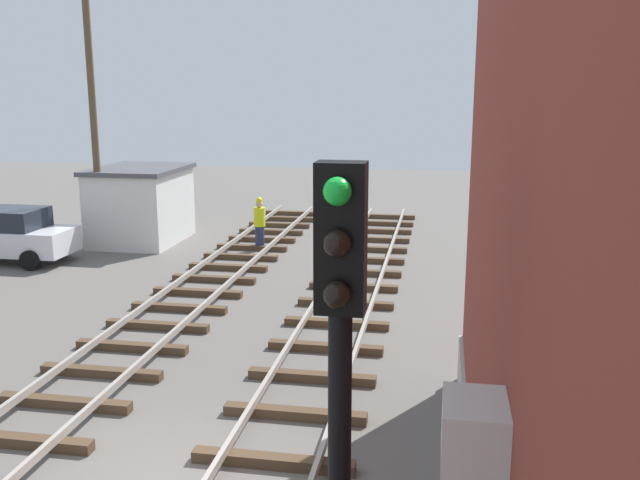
% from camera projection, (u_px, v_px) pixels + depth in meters
% --- Properties ---
extents(signal_mast, '(0.36, 0.40, 5.08)m').
position_uv_depth(signal_mast, '(339.00, 411.00, 5.25)').
color(signal_mast, black).
rests_on(signal_mast, ground).
extents(control_hut, '(3.00, 3.80, 2.76)m').
position_uv_depth(control_hut, '(141.00, 204.00, 25.52)').
color(control_hut, silver).
rests_on(control_hut, ground).
extents(parked_car_white, '(4.20, 2.04, 1.76)m').
position_uv_depth(parked_car_white, '(8.00, 235.00, 22.67)').
color(parked_car_white, silver).
rests_on(parked_car_white, ground).
extents(utility_pole_far, '(1.80, 0.24, 9.18)m').
position_uv_depth(utility_pole_far, '(93.00, 112.00, 23.41)').
color(utility_pole_far, brown).
rests_on(utility_pole_far, ground).
extents(track_worker_foreground, '(0.40, 0.40, 1.87)m').
position_uv_depth(track_worker_foreground, '(260.00, 224.00, 24.30)').
color(track_worker_foreground, '#262D4C').
rests_on(track_worker_foreground, ground).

